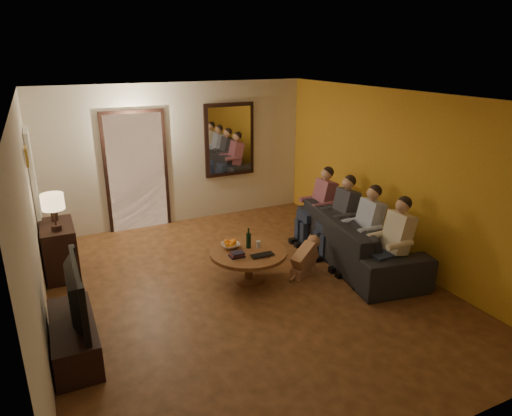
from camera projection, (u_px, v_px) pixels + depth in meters
name	position (u px, v px, depth m)	size (l,w,h in m)	color
floor	(246.00, 289.00, 6.31)	(5.00, 6.00, 0.01)	#482B13
ceiling	(244.00, 97.00, 5.46)	(5.00, 6.00, 0.01)	white
back_wall	(179.00, 155.00, 8.44)	(5.00, 0.02, 2.60)	beige
front_wall	(413.00, 315.00, 3.33)	(5.00, 0.02, 2.60)	beige
left_wall	(32.00, 231.00, 4.87)	(0.02, 6.00, 2.60)	beige
right_wall	(396.00, 178.00, 6.90)	(0.02, 6.00, 2.60)	beige
orange_accent	(395.00, 178.00, 6.90)	(0.01, 6.00, 2.60)	orange
kitchen_doorway	(137.00, 173.00, 8.18)	(1.00, 0.06, 2.10)	#FFE0A5
door_trim	(137.00, 173.00, 8.18)	(1.12, 0.04, 2.22)	black
fridge_glimpse	(151.00, 179.00, 8.34)	(0.45, 0.03, 1.70)	silver
mirror_frame	(229.00, 140.00, 8.75)	(1.00, 0.05, 1.40)	black
mirror_glass	(230.00, 140.00, 8.73)	(0.86, 0.02, 1.26)	white
white_door	(36.00, 197.00, 6.94)	(0.06, 0.85, 2.04)	white
framed_art	(26.00, 156.00, 5.81)	(0.03, 0.28, 0.24)	#B28C33
art_canvas	(28.00, 156.00, 5.82)	(0.01, 0.22, 0.18)	brown
dresser	(60.00, 250.00, 6.63)	(0.45, 0.86, 0.77)	black
table_lamp	(54.00, 212.00, 6.23)	(0.30, 0.30, 0.54)	beige
flower_vase	(53.00, 206.00, 6.62)	(0.14, 0.14, 0.44)	#B21313
tv_stand	(74.00, 338.00, 4.90)	(0.45, 1.22, 0.41)	black
tv	(68.00, 295.00, 4.73)	(0.15, 1.12, 0.65)	black
sofa	(357.00, 237.00, 7.08)	(1.01, 2.58, 0.75)	black
person_a	(393.00, 247.00, 6.20)	(0.60, 0.40, 1.20)	tan
person_b	(365.00, 232.00, 6.71)	(0.60, 0.40, 1.20)	tan
person_c	(341.00, 219.00, 7.22)	(0.60, 0.40, 1.20)	tan
person_d	(320.00, 208.00, 7.73)	(0.60, 0.40, 1.20)	tan
dog	(305.00, 256.00, 6.66)	(0.56, 0.24, 0.56)	#A16A4A
coffee_table	(248.00, 265.00, 6.50)	(1.09, 1.09, 0.45)	brown
bowl	(231.00, 245.00, 6.53)	(0.26, 0.26, 0.06)	white
oranges	(230.00, 241.00, 6.51)	(0.20, 0.20, 0.08)	orange
wine_bottle	(249.00, 238.00, 6.48)	(0.07, 0.07, 0.31)	black
wine_glass	(258.00, 244.00, 6.52)	(0.06, 0.06, 0.10)	silver
book_stack	(237.00, 254.00, 6.24)	(0.20, 0.15, 0.07)	black
laptop	(264.00, 257.00, 6.22)	(0.33, 0.21, 0.03)	black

